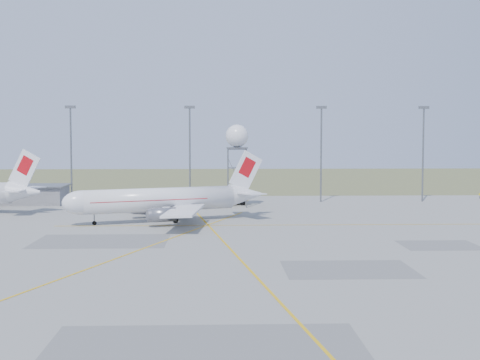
{
  "coord_description": "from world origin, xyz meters",
  "views": [
    {
      "loc": [
        -4.16,
        -75.85,
        14.67
      ],
      "look_at": [
        -0.23,
        40.0,
        6.56
      ],
      "focal_mm": 50.0,
      "sensor_mm": 36.0,
      "label": 1
    }
  ],
  "objects": [
    {
      "name": "ground",
      "position": [
        0.0,
        0.0,
        0.0
      ],
      "size": [
        400.0,
        400.0,
        0.0
      ],
      "primitive_type": "plane",
      "color": "#959690",
      "rests_on": "ground"
    },
    {
      "name": "building_grey",
      "position": [
        -45.0,
        64.0,
        1.97
      ],
      "size": [
        19.0,
        10.0,
        3.9
      ],
      "color": "gray",
      "rests_on": "ground"
    },
    {
      "name": "grass_strip",
      "position": [
        0.0,
        140.0,
        0.01
      ],
      "size": [
        400.0,
        120.0,
        0.03
      ],
      "primitive_type": "cube",
      "color": "#616E3C",
      "rests_on": "ground"
    },
    {
      "name": "mast_d",
      "position": [
        40.0,
        66.0,
        12.07
      ],
      "size": [
        2.2,
        0.5,
        20.5
      ],
      "color": "slate",
      "rests_on": "ground"
    },
    {
      "name": "airliner_main",
      "position": [
        -13.26,
        34.87,
        3.6
      ],
      "size": [
        33.52,
        31.5,
        11.76
      ],
      "rotation": [
        0.0,
        0.0,
        3.5
      ],
      "color": "white",
      "rests_on": "ground"
    },
    {
      "name": "fire_truck",
      "position": [
        -2.28,
        60.08,
        1.72
      ],
      "size": [
        9.46,
        5.8,
        3.59
      ],
      "rotation": [
        0.0,
        0.0,
        0.33
      ],
      "color": "yellow",
      "rests_on": "ground"
    },
    {
      "name": "mast_c",
      "position": [
        18.0,
        66.0,
        12.07
      ],
      "size": [
        2.2,
        0.5,
        20.5
      ],
      "color": "slate",
      "rests_on": "ground"
    },
    {
      "name": "mast_b",
      "position": [
        -10.0,
        66.0,
        12.07
      ],
      "size": [
        2.2,
        0.5,
        20.5
      ],
      "color": "slate",
      "rests_on": "ground"
    },
    {
      "name": "radar_tower",
      "position": [
        -0.24,
        57.11,
        9.22
      ],
      "size": [
        4.54,
        4.54,
        16.43
      ],
      "color": "slate",
      "rests_on": "ground"
    },
    {
      "name": "mast_a",
      "position": [
        -35.0,
        66.0,
        12.07
      ],
      "size": [
        2.2,
        0.5,
        20.5
      ],
      "color": "slate",
      "rests_on": "ground"
    }
  ]
}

